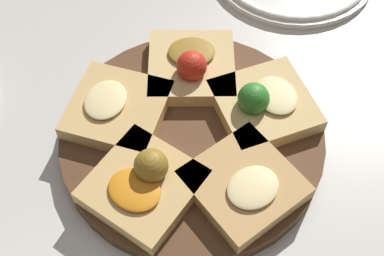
{
  "coord_description": "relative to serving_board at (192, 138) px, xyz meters",
  "views": [
    {
      "loc": [
        -0.25,
        -0.24,
        0.55
      ],
      "look_at": [
        0.0,
        0.0,
        0.03
      ],
      "focal_mm": 50.0,
      "sensor_mm": 36.0,
      "label": 1
    }
  ],
  "objects": [
    {
      "name": "focaccia_slice_1",
      "position": [
        -0.09,
        -0.01,
        0.03
      ],
      "size": [
        0.13,
        0.12,
        0.05
      ],
      "color": "tan",
      "rests_on": "serving_board"
    },
    {
      "name": "serving_board",
      "position": [
        0.0,
        0.0,
        0.0
      ],
      "size": [
        0.32,
        0.32,
        0.02
      ],
      "primitive_type": "cylinder",
      "color": "#51331E",
      "rests_on": "ground_plane"
    },
    {
      "name": "focaccia_slice_4",
      "position": [
        0.07,
        0.06,
        0.03
      ],
      "size": [
        0.15,
        0.15,
        0.05
      ],
      "color": "#DBB775",
      "rests_on": "serving_board"
    },
    {
      "name": "ground_plane",
      "position": [
        0.0,
        0.0,
        -0.01
      ],
      "size": [
        3.0,
        3.0,
        0.0
      ],
      "primitive_type": "plane",
      "color": "beige"
    },
    {
      "name": "focaccia_slice_2",
      "position": [
        -0.01,
        -0.09,
        0.02
      ],
      "size": [
        0.12,
        0.12,
        0.03
      ],
      "color": "tan",
      "rests_on": "serving_board"
    },
    {
      "name": "focaccia_slice_0",
      "position": [
        -0.04,
        0.08,
        0.02
      ],
      "size": [
        0.15,
        0.15,
        0.03
      ],
      "color": "tan",
      "rests_on": "serving_board"
    },
    {
      "name": "focaccia_slice_3",
      "position": [
        0.08,
        -0.04,
        0.03
      ],
      "size": [
        0.15,
        0.14,
        0.05
      ],
      "color": "#DBB775",
      "rests_on": "serving_board"
    }
  ]
}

